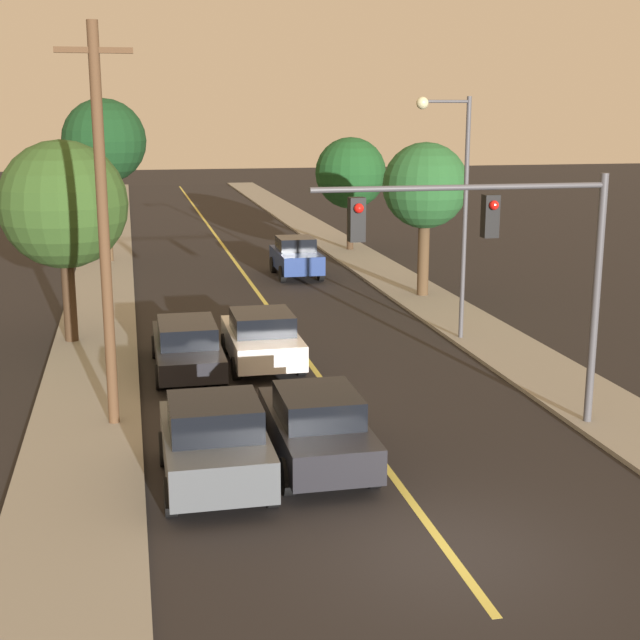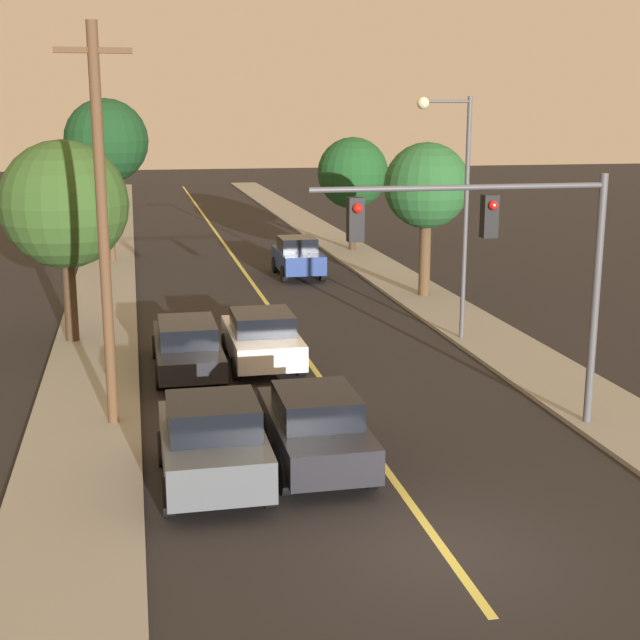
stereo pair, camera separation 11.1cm
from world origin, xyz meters
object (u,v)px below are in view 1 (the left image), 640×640
Objects in this scene: car_far_oncoming at (296,257)px; car_outer_lane_front at (215,442)px; tree_left_far at (104,141)px; car_near_lane_second at (262,338)px; streetlamp_right at (454,187)px; car_outer_lane_second at (187,345)px; tree_right_far at (351,173)px; tree_left_near at (63,205)px; car_near_lane_front at (317,427)px; tree_right_near at (425,187)px; utility_pole_left at (103,224)px; traffic_signal_mast at (504,246)px.

car_outer_lane_front is at bearing 75.41° from car_far_oncoming.
car_near_lane_second is at bearing -76.55° from tree_left_far.
streetlamp_right is 20.23m from tree_left_far.
car_outer_lane_second is at bearing -168.91° from streetlamp_right.
tree_right_far is at bearing 5.51° from tree_left_far.
car_outer_lane_second is (-0.00, 7.85, -0.13)m from car_outer_lane_front.
car_outer_lane_front is 0.63× the size of tree_left_near.
car_near_lane_front is 17.47m from tree_right_near.
car_near_lane_second is at bearing 47.22° from utility_pole_left.
car_outer_lane_front reaches higher than car_near_lane_front.
tree_left_near is 15.21m from tree_left_far.
car_outer_lane_front is at bearing -74.15° from tree_left_near.
streetlamp_right reaches higher than car_near_lane_front.
car_outer_lane_front is at bearing -84.97° from tree_left_far.
car_far_oncoming is (5.59, 13.62, 0.12)m from car_outer_lane_second.
car_near_lane_second is at bearing 75.40° from car_far_oncoming.
car_near_lane_front is at bearing -80.33° from tree_left_far.
car_far_oncoming is at bearing 75.41° from car_outer_lane_front.
traffic_signal_mast is (0.78, -19.93, 3.35)m from car_far_oncoming.
tree_right_near reaches higher than car_far_oncoming.
car_near_lane_front is 28.47m from tree_right_far.
car_near_lane_front is 0.65× the size of traffic_signal_mast.
tree_left_far reaches higher than car_outer_lane_second.
car_outer_lane_second is 0.57× the size of utility_pole_left.
car_outer_lane_front is at bearing -120.70° from tree_right_near.
traffic_signal_mast is at bearing -56.84° from car_near_lane_second.
car_outer_lane_front is 0.44× the size of utility_pole_left.
streetlamp_right reaches higher than car_outer_lane_second.
utility_pole_left is at bearing -88.97° from tree_left_far.
car_near_lane_front is 6.39m from utility_pole_left.
streetlamp_right is at bearing -58.56° from tree_left_far.
car_outer_lane_second is (-2.10, 7.28, -0.08)m from car_near_lane_front.
car_far_oncoming is 8.14m from tree_right_far.
car_near_lane_second is at bearing -133.06° from tree_right_near.
tree_right_far is (3.99, 6.38, 3.10)m from car_far_oncoming.
tree_right_near is at bearing -42.02° from tree_left_far.
streetlamp_right is (6.09, 8.89, 3.96)m from car_near_lane_front.
streetlamp_right is at bearing -101.37° from tree_right_near.
traffic_signal_mast is 1.16× the size of tree_right_far.
traffic_signal_mast is (4.27, -6.54, 3.43)m from car_near_lane_second.
tree_right_far is (1.39, 18.40, -0.82)m from streetlamp_right.
tree_right_far is at bearing 85.67° from streetlamp_right.
car_near_lane_second is 11.39m from tree_right_near.
tree_right_far is at bearing 51.64° from tree_left_near.
tree_left_far is at bearing 95.03° from car_outer_lane_front.
car_outer_lane_front is 0.52× the size of streetlamp_right.
car_near_lane_second is 19.75m from tree_left_far.
car_far_oncoming is 13.72m from tree_left_near.
car_outer_lane_front is 0.98× the size of car_far_oncoming.
utility_pole_left is at bearing -132.78° from car_near_lane_second.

